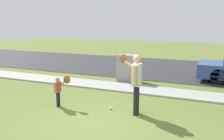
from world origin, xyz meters
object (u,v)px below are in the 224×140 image
person_adult (135,78)px  baseball (111,108)px  utility_cabinet (128,68)px  person_child (61,86)px

person_adult → baseball: size_ratio=22.83×
person_adult → utility_cabinet: bearing=-74.5°
person_child → utility_cabinet: bearing=72.3°
person_adult → utility_cabinet: person_adult is taller
person_adult → person_child: 2.34m
baseball → person_child: bearing=-167.3°
person_adult → person_child: bearing=-0.6°
person_adult → baseball: 1.27m
utility_cabinet → person_adult: bearing=-66.7°
person_child → utility_cabinet: (0.69, 3.98, -0.05)m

